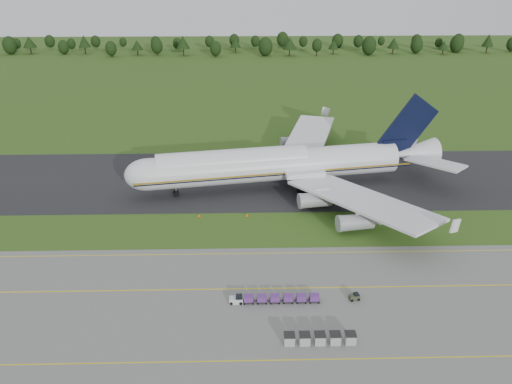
{
  "coord_description": "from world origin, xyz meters",
  "views": [
    {
      "loc": [
        -3.53,
        -97.05,
        55.17
      ],
      "look_at": [
        -1.18,
        2.0,
        8.33
      ],
      "focal_mm": 35.0,
      "sensor_mm": 36.0,
      "label": 1
    }
  ],
  "objects_px": {
    "aircraft": "(281,164)",
    "edge_markers": "(223,216)",
    "baggage_train": "(273,298)",
    "utility_cart": "(354,297)",
    "uld_row": "(320,338)"
  },
  "relations": [
    {
      "from": "utility_cart",
      "to": "uld_row",
      "type": "distance_m",
      "value": 13.25
    },
    {
      "from": "baggage_train",
      "to": "utility_cart",
      "type": "bearing_deg",
      "value": 1.42
    },
    {
      "from": "baggage_train",
      "to": "edge_markers",
      "type": "xyz_separation_m",
      "value": [
        -10.04,
        32.01,
        -0.54
      ]
    },
    {
      "from": "edge_markers",
      "to": "uld_row",
      "type": "bearing_deg",
      "value": -68.44
    },
    {
      "from": "baggage_train",
      "to": "uld_row",
      "type": "height_order",
      "value": "uld_row"
    },
    {
      "from": "utility_cart",
      "to": "uld_row",
      "type": "relative_size",
      "value": 0.17
    },
    {
      "from": "uld_row",
      "to": "utility_cart",
      "type": "bearing_deg",
      "value": 54.65
    },
    {
      "from": "aircraft",
      "to": "utility_cart",
      "type": "bearing_deg",
      "value": -78.34
    },
    {
      "from": "aircraft",
      "to": "baggage_train",
      "type": "distance_m",
      "value": 48.81
    },
    {
      "from": "edge_markers",
      "to": "aircraft",
      "type": "bearing_deg",
      "value": 48.1
    },
    {
      "from": "utility_cart",
      "to": "aircraft",
      "type": "bearing_deg",
      "value": 101.66
    },
    {
      "from": "aircraft",
      "to": "edge_markers",
      "type": "relative_size",
      "value": 7.18
    },
    {
      "from": "baggage_train",
      "to": "uld_row",
      "type": "bearing_deg",
      "value": -57.16
    },
    {
      "from": "uld_row",
      "to": "edge_markers",
      "type": "height_order",
      "value": "uld_row"
    },
    {
      "from": "aircraft",
      "to": "baggage_train",
      "type": "height_order",
      "value": "aircraft"
    }
  ]
}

